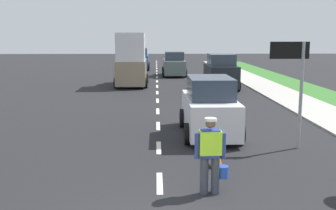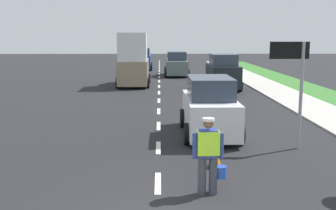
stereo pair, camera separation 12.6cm
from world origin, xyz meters
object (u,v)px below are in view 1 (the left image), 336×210
(delivery_truck, at_px, (132,62))
(traffic_cone_near, at_px, (217,156))
(lane_direction_sign, at_px, (294,69))
(car_outgoing_far, at_px, (174,65))
(road_worker, at_px, (211,152))
(car_parked_far, at_px, (221,73))
(car_oncoming_third, at_px, (140,60))
(car_outgoing_ahead, at_px, (209,108))

(delivery_truck, bearing_deg, traffic_cone_near, -79.50)
(lane_direction_sign, distance_m, car_outgoing_far, 22.57)
(road_worker, distance_m, delivery_truck, 19.26)
(car_parked_far, bearing_deg, car_oncoming_third, 111.31)
(traffic_cone_near, bearing_deg, delivery_truck, 100.50)
(lane_direction_sign, height_order, car_oncoming_third, lane_direction_sign)
(car_outgoing_far, distance_m, car_parked_far, 8.93)
(delivery_truck, distance_m, car_oncoming_third, 12.96)
(road_worker, height_order, traffic_cone_near, road_worker)
(traffic_cone_near, bearing_deg, car_outgoing_ahead, 85.84)
(road_worker, bearing_deg, car_oncoming_third, 94.94)
(car_parked_far, relative_size, car_oncoming_third, 1.01)
(car_oncoming_third, bearing_deg, road_worker, -85.06)
(road_worker, distance_m, car_oncoming_third, 32.11)
(car_parked_far, bearing_deg, delivery_truck, 163.42)
(traffic_cone_near, distance_m, car_outgoing_far, 24.11)
(car_outgoing_ahead, xyz_separation_m, car_oncoming_third, (-3.41, 26.75, 0.06))
(traffic_cone_near, xyz_separation_m, car_oncoming_third, (-3.16, 30.21, 0.71))
(lane_direction_sign, xyz_separation_m, car_oncoming_third, (-5.66, 28.48, -1.42))
(car_parked_far, xyz_separation_m, car_oncoming_third, (-5.72, 14.65, -0.04))
(lane_direction_sign, relative_size, delivery_truck, 0.70)
(delivery_truck, bearing_deg, road_worker, -81.63)
(traffic_cone_near, bearing_deg, lane_direction_sign, 34.53)
(car_oncoming_third, bearing_deg, car_outgoing_ahead, -82.73)
(car_parked_far, bearing_deg, road_worker, -99.67)
(delivery_truck, xyz_separation_m, car_oncoming_third, (0.04, 12.94, -0.62))
(road_worker, distance_m, traffic_cone_near, 1.94)
(car_outgoing_ahead, distance_m, car_parked_far, 12.31)
(car_outgoing_ahead, height_order, car_oncoming_third, car_oncoming_third)
(car_outgoing_far, bearing_deg, car_outgoing_ahead, -89.19)
(car_parked_far, bearing_deg, car_outgoing_far, 106.89)
(lane_direction_sign, bearing_deg, car_outgoing_far, 96.48)
(delivery_truck, height_order, car_oncoming_third, delivery_truck)
(car_outgoing_far, bearing_deg, traffic_cone_near, -89.91)
(lane_direction_sign, relative_size, car_oncoming_third, 0.83)
(delivery_truck, bearing_deg, car_parked_far, -16.58)
(car_outgoing_far, relative_size, car_oncoming_third, 1.11)
(road_worker, height_order, car_oncoming_third, car_oncoming_third)
(car_outgoing_ahead, relative_size, car_parked_far, 1.01)
(car_outgoing_far, bearing_deg, lane_direction_sign, -83.52)
(road_worker, relative_size, delivery_truck, 0.36)
(lane_direction_sign, height_order, car_parked_far, lane_direction_sign)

